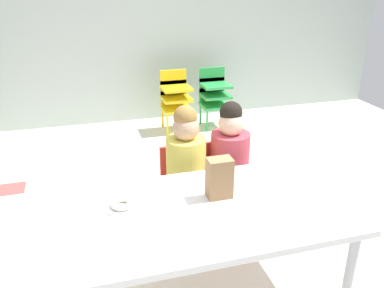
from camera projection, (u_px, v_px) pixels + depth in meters
The scene contains 10 objects.
ground_plane at pixel (184, 235), 2.79m from camera, with size 6.57×5.03×0.02m.
back_wall at pixel (126, 12), 4.52m from camera, with size 6.57×0.10×2.55m, color #B2C1B7.
craft_table at pixel (177, 220), 1.99m from camera, with size 1.75×0.81×0.58m.
seated_child_near_camera at pixel (186, 160), 2.60m from camera, with size 0.32×0.32×0.92m.
seated_child_middle_seat at pixel (229, 154), 2.68m from camera, with size 0.32×0.31×0.92m.
kid_chair_yellow_stack at pixel (176, 96), 4.53m from camera, with size 0.32×0.30×0.68m.
kid_chair_green_stack at pixel (214, 93), 4.65m from camera, with size 0.32×0.30×0.68m.
paper_bag_brown at pixel (219, 178), 2.07m from camera, with size 0.13×0.09×0.22m, color #9E754C.
paper_plate_near_edge at pixel (123, 207), 2.01m from camera, with size 0.18×0.18×0.01m, color white.
donut_powdered_on_plate at pixel (122, 203), 2.00m from camera, with size 0.12×0.12×0.03m, color white.
Camera 1 is at (-0.58, -2.25, 1.67)m, focal length 37.23 mm.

